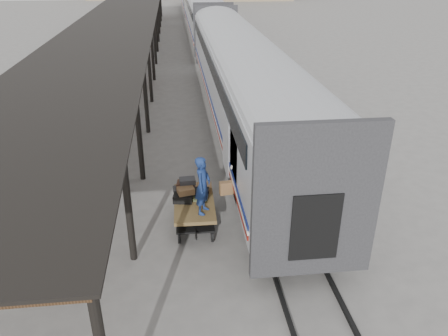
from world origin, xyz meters
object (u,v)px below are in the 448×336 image
(luggage_tug, at_px, (130,79))
(pedestrian, at_px, (124,96))
(baggage_cart, at_px, (194,207))
(porter, at_px, (203,185))

(luggage_tug, height_order, pedestrian, pedestrian)
(baggage_cart, distance_m, pedestrian, 12.15)
(baggage_cart, height_order, porter, porter)
(pedestrian, bearing_deg, luggage_tug, -110.85)
(baggage_cart, distance_m, luggage_tug, 17.11)
(baggage_cart, xyz_separation_m, pedestrian, (-3.23, 11.71, 0.26))
(baggage_cart, xyz_separation_m, porter, (0.25, -0.65, 1.12))
(baggage_cart, distance_m, porter, 1.32)
(porter, height_order, pedestrian, porter)
(luggage_tug, relative_size, porter, 0.85)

